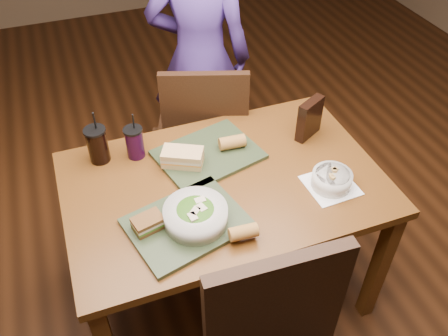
{
  "coord_description": "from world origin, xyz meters",
  "views": [
    {
      "loc": [
        -0.49,
        -1.32,
        2.1
      ],
      "look_at": [
        0.0,
        0.0,
        0.82
      ],
      "focal_mm": 38.0,
      "sensor_mm": 36.0,
      "label": 1
    }
  ],
  "objects": [
    {
      "name": "baguette_near",
      "position": [
        -0.04,
        -0.32,
        0.79
      ],
      "size": [
        0.11,
        0.06,
        0.05
      ],
      "primitive_type": "cylinder",
      "rotation": [
        0.0,
        1.57,
        -0.07
      ],
      "color": "#AD7533",
      "rests_on": "tray_near"
    },
    {
      "name": "salad_bowl",
      "position": [
        -0.18,
        -0.19,
        0.81
      ],
      "size": [
        0.24,
        0.24,
        0.08
      ],
      "color": "silver",
      "rests_on": "tray_near"
    },
    {
      "name": "tray_near",
      "position": [
        -0.21,
        -0.18,
        0.76
      ],
      "size": [
        0.49,
        0.41,
        0.02
      ],
      "primitive_type": "cube",
      "rotation": [
        0.0,
        0.0,
        0.25
      ],
      "color": "#2A361F",
      "rests_on": "dining_table"
    },
    {
      "name": "chair_far",
      "position": [
        0.08,
        0.58,
        0.54
      ],
      "size": [
        0.54,
        0.55,
        0.98
      ],
      "color": "black",
      "rests_on": "ground"
    },
    {
      "name": "sandwich_near",
      "position": [
        -0.35,
        -0.16,
        0.79
      ],
      "size": [
        0.12,
        0.1,
        0.05
      ],
      "color": "#593819",
      "rests_on": "tray_near"
    },
    {
      "name": "chip_bag",
      "position": [
        0.46,
        0.15,
        0.84
      ],
      "size": [
        0.15,
        0.11,
        0.19
      ],
      "primitive_type": "cube",
      "rotation": [
        0.0,
        0.0,
        0.5
      ],
      "color": "black",
      "rests_on": "dining_table"
    },
    {
      "name": "cup_cola",
      "position": [
        -0.45,
        0.31,
        0.83
      ],
      "size": [
        0.09,
        0.09,
        0.25
      ],
      "color": "black",
      "rests_on": "dining_table"
    },
    {
      "name": "tray_far",
      "position": [
        -0.01,
        0.17,
        0.76
      ],
      "size": [
        0.48,
        0.41,
        0.02
      ],
      "primitive_type": "cube",
      "rotation": [
        0.0,
        0.0,
        0.24
      ],
      "color": "#2A361F",
      "rests_on": "dining_table"
    },
    {
      "name": "dining_table",
      "position": [
        0.0,
        0.0,
        0.66
      ],
      "size": [
        1.3,
        0.85,
        0.75
      ],
      "color": "#593311",
      "rests_on": "ground"
    },
    {
      "name": "baguette_far",
      "position": [
        0.1,
        0.17,
        0.8
      ],
      "size": [
        0.12,
        0.07,
        0.06
      ],
      "primitive_type": "cylinder",
      "rotation": [
        0.0,
        1.57,
        -0.07
      ],
      "color": "#AD7533",
      "rests_on": "tray_far"
    },
    {
      "name": "cup_berry",
      "position": [
        -0.3,
        0.28,
        0.82
      ],
      "size": [
        0.08,
        0.08,
        0.22
      ],
      "color": "black",
      "rests_on": "dining_table"
    },
    {
      "name": "soup_bowl",
      "position": [
        0.4,
        -0.18,
        0.79
      ],
      "size": [
        0.2,
        0.2,
        0.08
      ],
      "color": "white",
      "rests_on": "dining_table"
    },
    {
      "name": "diner",
      "position": [
        0.2,
        0.93,
        0.78
      ],
      "size": [
        0.68,
        0.57,
        1.57
      ],
      "primitive_type": "imported",
      "rotation": [
        0.0,
        0.0,
        2.73
      ],
      "color": "#452C7B",
      "rests_on": "ground"
    },
    {
      "name": "ground",
      "position": [
        0.0,
        0.0,
        0.0
      ],
      "size": [
        6.0,
        6.0,
        0.0
      ],
      "primitive_type": "plane",
      "color": "#381C0B",
      "rests_on": "ground"
    },
    {
      "name": "sandwich_far",
      "position": [
        -0.13,
        0.14,
        0.8
      ],
      "size": [
        0.19,
        0.16,
        0.07
      ],
      "color": "tan",
      "rests_on": "tray_far"
    }
  ]
}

